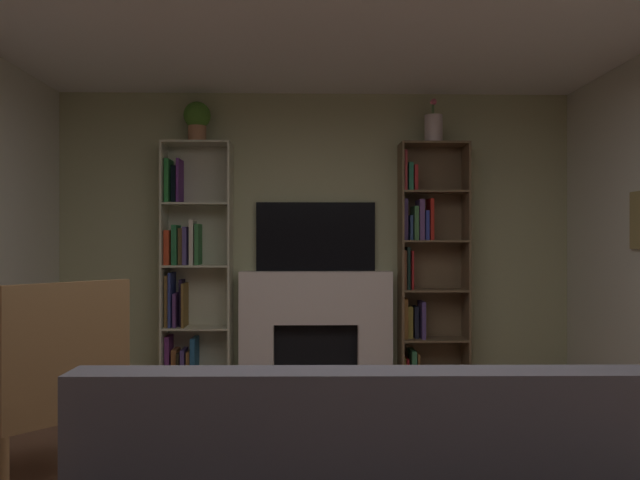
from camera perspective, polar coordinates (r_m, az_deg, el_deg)
wall_back_accent at (r=5.52m, az=-0.42°, el=0.08°), size 4.75×0.06×2.66m
fireplace at (r=5.44m, az=-0.40°, el=-8.21°), size 1.46×0.50×1.04m
tv at (r=5.46m, az=-0.41°, el=0.32°), size 1.07×0.06×0.62m
bookshelf_left at (r=5.50m, az=-12.18°, el=-3.31°), size 0.60×0.29×2.18m
bookshelf_right at (r=5.50m, az=9.89°, el=-2.45°), size 0.60×0.29×2.18m
potted_plant at (r=5.53m, az=-11.53°, el=11.11°), size 0.24×0.24×0.36m
vase_with_flowers at (r=5.55m, az=10.68°, el=10.33°), size 0.16×0.16×0.39m
armchair at (r=3.62m, az=-23.94°, el=-12.38°), size 0.90×0.90×1.10m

